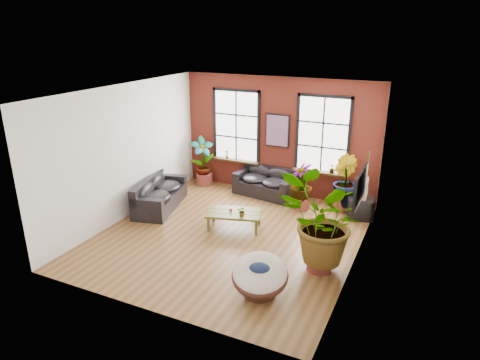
% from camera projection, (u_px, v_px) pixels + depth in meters
% --- Properties ---
extents(room, '(6.04, 6.54, 3.54)m').
position_uv_depth(room, '(232.00, 166.00, 10.02)').
color(room, brown).
rests_on(room, ground).
extents(sofa_back, '(1.97, 1.16, 0.85)m').
position_uv_depth(sofa_back, '(266.00, 182.00, 12.93)').
color(sofa_back, black).
rests_on(sofa_back, ground).
extents(sofa_left, '(1.40, 2.30, 0.85)m').
position_uv_depth(sofa_left, '(158.00, 194.00, 12.01)').
color(sofa_left, black).
rests_on(sofa_left, ground).
extents(coffee_table, '(1.51, 1.12, 0.52)m').
position_uv_depth(coffee_table, '(234.00, 214.00, 10.76)').
color(coffee_table, '#4C4D1B').
rests_on(coffee_table, ground).
extents(papasan_chair, '(1.32, 1.33, 0.81)m').
position_uv_depth(papasan_chair, '(260.00, 275.00, 8.05)').
color(papasan_chair, '#3D1F16').
rests_on(papasan_chair, ground).
extents(poster, '(0.74, 0.06, 0.98)m').
position_uv_depth(poster, '(277.00, 131.00, 12.54)').
color(poster, black).
rests_on(poster, room).
extents(tv_wall_unit, '(0.13, 1.86, 1.20)m').
position_uv_depth(tv_wall_unit, '(362.00, 187.00, 9.30)').
color(tv_wall_unit, black).
rests_on(tv_wall_unit, room).
extents(media_box, '(0.80, 0.72, 0.56)m').
position_uv_depth(media_box, '(360.00, 208.00, 11.36)').
color(media_box, black).
rests_on(media_box, ground).
extents(pot_back_left, '(0.56, 0.56, 0.37)m').
position_uv_depth(pot_back_left, '(205.00, 179.00, 13.81)').
color(pot_back_left, maroon).
rests_on(pot_back_left, ground).
extents(pot_back_right, '(0.71, 0.71, 0.39)m').
position_uv_depth(pot_back_right, '(340.00, 203.00, 11.92)').
color(pot_back_right, maroon).
rests_on(pot_back_right, ground).
extents(pot_right_wall, '(0.67, 0.67, 0.38)m').
position_uv_depth(pot_right_wall, '(319.00, 261.00, 8.96)').
color(pot_right_wall, maroon).
rests_on(pot_right_wall, ground).
extents(pot_mid, '(0.48, 0.48, 0.35)m').
position_uv_depth(pot_mid, '(301.00, 203.00, 11.98)').
color(pot_mid, maroon).
rests_on(pot_mid, ground).
extents(floor_plant_back_left, '(0.90, 0.89, 1.43)m').
position_uv_depth(floor_plant_back_left, '(202.00, 159.00, 13.56)').
color(floor_plant_back_left, '#155017').
rests_on(floor_plant_back_left, ground).
extents(floor_plant_back_right, '(0.97, 0.99, 1.41)m').
position_uv_depth(floor_plant_back_right, '(344.00, 180.00, 11.71)').
color(floor_plant_back_right, '#155017').
rests_on(floor_plant_back_right, ground).
extents(floor_plant_right_wall, '(2.21, 2.18, 1.86)m').
position_uv_depth(floor_plant_right_wall, '(321.00, 223.00, 8.64)').
color(floor_plant_right_wall, '#155017').
rests_on(floor_plant_right_wall, ground).
extents(floor_plant_mid, '(0.92, 0.92, 1.17)m').
position_uv_depth(floor_plant_mid, '(301.00, 184.00, 11.81)').
color(floor_plant_mid, '#155017').
rests_on(floor_plant_mid, ground).
extents(table_plant, '(0.26, 0.23, 0.26)m').
position_uv_depth(table_plant, '(242.00, 211.00, 10.48)').
color(table_plant, '#155017').
rests_on(table_plant, coffee_table).
extents(sill_plant_left, '(0.17, 0.17, 0.27)m').
position_uv_depth(sill_plant_left, '(227.00, 154.00, 13.46)').
color(sill_plant_left, '#155017').
rests_on(sill_plant_left, room).
extents(sill_plant_right, '(0.19, 0.19, 0.27)m').
position_uv_depth(sill_plant_right, '(332.00, 168.00, 12.12)').
color(sill_plant_right, '#155017').
rests_on(sill_plant_right, room).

